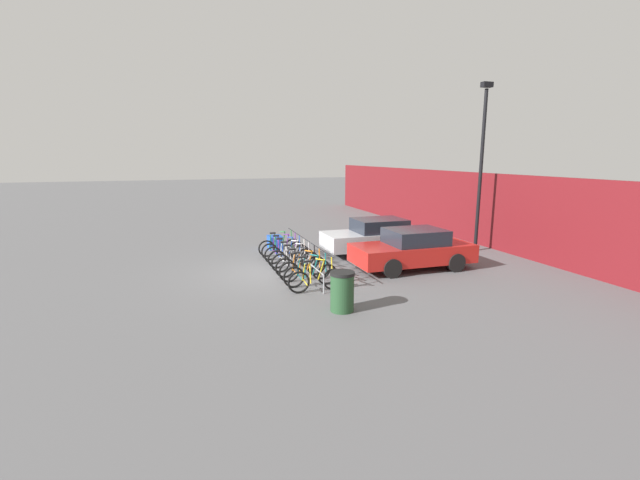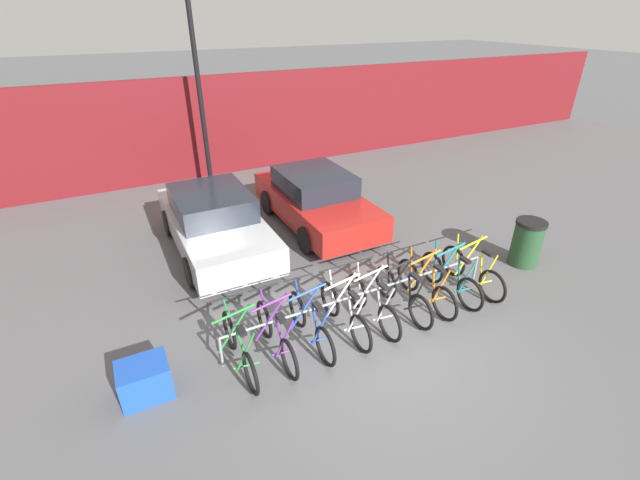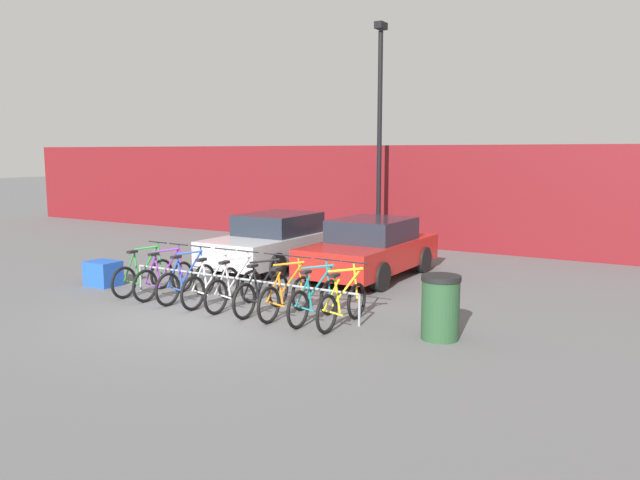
{
  "view_description": "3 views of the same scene",
  "coord_description": "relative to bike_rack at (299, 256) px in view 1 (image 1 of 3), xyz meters",
  "views": [
    {
      "loc": [
        13.86,
        -3.07,
        3.9
      ],
      "look_at": [
        0.2,
        1.38,
        1.06
      ],
      "focal_mm": 24.0,
      "sensor_mm": 36.0,
      "label": 1
    },
    {
      "loc": [
        -3.47,
        -4.45,
        4.95
      ],
      "look_at": [
        -0.25,
        1.82,
        1.13
      ],
      "focal_mm": 24.0,
      "sensor_mm": 36.0,
      "label": 2
    },
    {
      "loc": [
        7.51,
        -8.56,
        2.96
      ],
      "look_at": [
        1.53,
        1.35,
        1.32
      ],
      "focal_mm": 35.0,
      "sensor_mm": 36.0,
      "label": 3
    }
  ],
  "objects": [
    {
      "name": "bicycle_yellow",
      "position": [
        2.39,
        -0.15,
        -0.12
      ],
      "size": [
        0.68,
        1.71,
        1.05
      ],
      "rotation": [
        0.0,
        0.0,
        0.02
      ],
      "color": "black",
      "rests_on": "ground"
    },
    {
      "name": "car_red",
      "position": [
        0.93,
        3.85,
        0.19
      ],
      "size": [
        1.91,
        4.18,
        1.4
      ],
      "color": "red",
      "rests_on": "ground"
    },
    {
      "name": "car_silver",
      "position": [
        -1.7,
        3.73,
        0.19
      ],
      "size": [
        1.91,
        4.31,
        1.4
      ],
      "color": "#B7B7BC",
      "rests_on": "ground"
    },
    {
      "name": "trash_bin",
      "position": [
        4.09,
        0.01,
        0.02
      ],
      "size": [
        0.63,
        0.63,
        1.03
      ],
      "color": "#234728",
      "rests_on": "ground"
    },
    {
      "name": "bicycle_orange",
      "position": [
        1.23,
        -0.15,
        -0.12
      ],
      "size": [
        0.68,
        1.71,
        1.05
      ],
      "rotation": [
        0.0,
        0.0,
        0.0
      ],
      "color": "black",
      "rests_on": "ground"
    },
    {
      "name": "bicycle_silver",
      "position": [
        0.04,
        -0.15,
        -0.12
      ],
      "size": [
        0.68,
        1.71,
        1.05
      ],
      "rotation": [
        0.0,
        0.0,
        0.06
      ],
      "color": "black",
      "rests_on": "ground"
    },
    {
      "name": "bicycle_white",
      "position": [
        -0.53,
        -0.15,
        -0.12
      ],
      "size": [
        0.68,
        1.71,
        1.05
      ],
      "rotation": [
        0.0,
        0.0,
        -0.02
      ],
      "color": "black",
      "rests_on": "ground"
    },
    {
      "name": "lamp_post",
      "position": [
        -0.79,
        7.83,
        3.21
      ],
      "size": [
        0.24,
        0.44,
        6.7
      ],
      "color": "black",
      "rests_on": "ground"
    },
    {
      "name": "bicycle_teal",
      "position": [
        1.83,
        -0.15,
        -0.12
      ],
      "size": [
        0.68,
        1.71,
        1.05
      ],
      "rotation": [
        0.0,
        0.0,
        0.02
      ],
      "color": "black",
      "rests_on": "ground"
    },
    {
      "name": "bicycle_purple",
      "position": [
        -1.79,
        -0.15,
        -0.12
      ],
      "size": [
        0.68,
        1.71,
        1.05
      ],
      "rotation": [
        0.0,
        0.0,
        0.0
      ],
      "color": "black",
      "rests_on": "ground"
    },
    {
      "name": "bicycle_black",
      "position": [
        0.69,
        -0.15,
        -0.12
      ],
      "size": [
        0.68,
        1.71,
        1.05
      ],
      "rotation": [
        0.0,
        0.0,
        0.03
      ],
      "color": "black",
      "rests_on": "ground"
    },
    {
      "name": "bicycle_blue",
      "position": [
        -1.18,
        -0.15,
        -0.12
      ],
      "size": [
        0.68,
        1.71,
        1.05
      ],
      "rotation": [
        0.0,
        0.0,
        -0.01
      ],
      "color": "black",
      "rests_on": "ground"
    },
    {
      "name": "bicycle_green",
      "position": [
        -2.39,
        -0.15,
        -0.12
      ],
      "size": [
        0.68,
        1.71,
        1.05
      ],
      "rotation": [
        0.0,
        0.0,
        -0.01
      ],
      "color": "black",
      "rests_on": "ground"
    },
    {
      "name": "bike_rack",
      "position": [
        0.0,
        0.0,
        0.0
      ],
      "size": [
        5.33,
        0.04,
        0.57
      ],
      "color": "gray",
      "rests_on": "ground"
    },
    {
      "name": "ground_plane",
      "position": [
        -0.08,
        -0.68,
        -0.5
      ],
      "size": [
        120.0,
        120.0,
        0.0
      ],
      "primitive_type": "plane",
      "color": "#59595B"
    },
    {
      "name": "hoarding_wall",
      "position": [
        -0.08,
        8.82,
        1.08
      ],
      "size": [
        36.0,
        0.16,
        3.17
      ],
      "primitive_type": "cube",
      "color": "maroon",
      "rests_on": "ground"
    },
    {
      "name": "cargo_crate",
      "position": [
        -3.77,
        -0.05,
        -0.23
      ],
      "size": [
        0.7,
        0.56,
        0.55
      ],
      "primitive_type": "cube",
      "color": "blue",
      "rests_on": "ground"
    }
  ]
}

